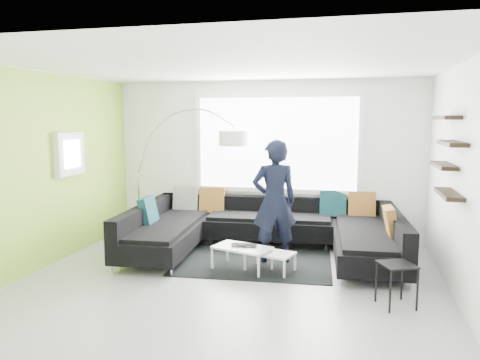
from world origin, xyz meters
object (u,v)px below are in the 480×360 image
object	(u,v)px
coffee_table	(256,259)
laptop	(243,246)
sectional_sofa	(264,232)
arc_lamp	(138,173)
side_table	(396,285)
person	(274,202)

from	to	relation	value
coffee_table	laptop	size ratio (longest dim) A/B	2.64
sectional_sofa	arc_lamp	xyz separation A→B (m)	(-2.50, 0.81, 0.77)
side_table	person	world-z (taller)	person
arc_lamp	person	xyz separation A→B (m)	(2.70, -1.05, -0.24)
person	arc_lamp	bearing A→B (deg)	-43.62
sectional_sofa	side_table	bearing A→B (deg)	-44.53
sectional_sofa	coffee_table	distance (m)	0.75
sectional_sofa	coffee_table	xyz separation A→B (m)	(0.02, -0.71, -0.22)
coffee_table	arc_lamp	world-z (taller)	arc_lamp
sectional_sofa	arc_lamp	bearing A→B (deg)	158.10
sectional_sofa	arc_lamp	distance (m)	2.73
arc_lamp	side_table	bearing A→B (deg)	-18.71
arc_lamp	coffee_table	bearing A→B (deg)	-21.05
sectional_sofa	side_table	size ratio (longest dim) A/B	8.44
arc_lamp	person	distance (m)	2.90
side_table	laptop	bearing A→B (deg)	157.58
coffee_table	sectional_sofa	bearing A→B (deg)	108.78
side_table	laptop	size ratio (longest dim) A/B	1.30
laptop	coffee_table	bearing A→B (deg)	9.33
person	side_table	bearing A→B (deg)	118.56
arc_lamp	side_table	xyz separation A→B (m)	(4.34, -2.38, -0.90)
coffee_table	laptop	xyz separation A→B (m)	(-0.17, -0.04, 0.18)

